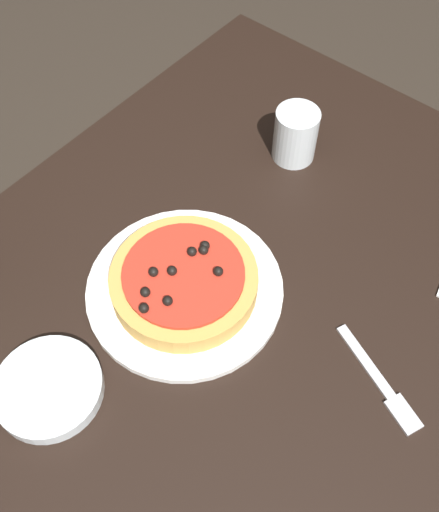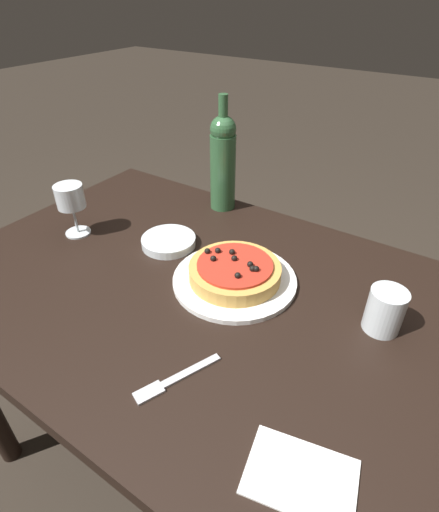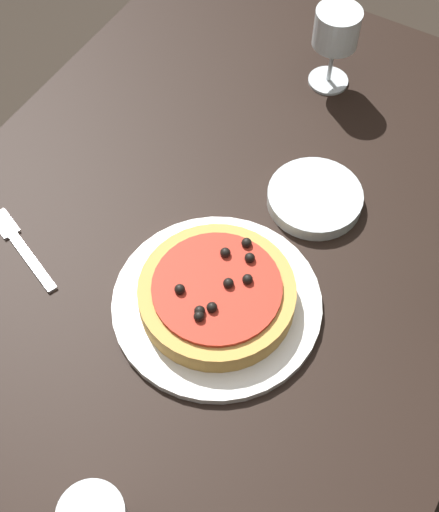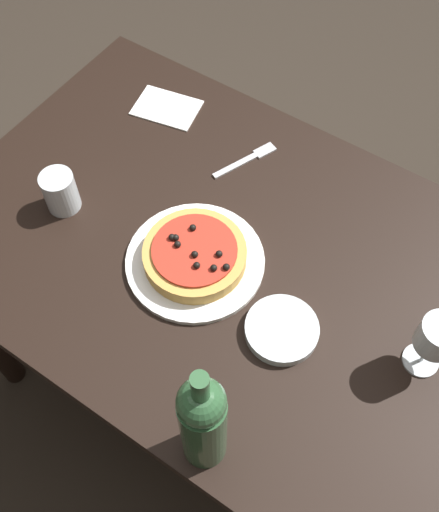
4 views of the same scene
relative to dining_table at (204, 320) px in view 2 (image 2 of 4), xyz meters
The scene contains 10 objects.
ground_plane 0.64m from the dining_table, ahead, with size 14.00×14.00×0.00m, color #2D261E.
dining_table is the anchor object (origin of this frame).
dinner_plate 0.13m from the dining_table, 130.01° to the right, with size 0.28×0.28×0.01m.
pizza 0.15m from the dining_table, 129.93° to the right, with size 0.21×0.21×0.05m.
wine_glass 0.47m from the dining_table, ahead, with size 0.07×0.07×0.14m.
wine_bottle 0.46m from the dining_table, 63.11° to the right, with size 0.07×0.07×0.33m.
water_cup 0.41m from the dining_table, 165.51° to the right, with size 0.07×0.07×0.09m.
side_bowl 0.23m from the dining_table, 27.80° to the right, with size 0.14×0.14×0.02m.
fork 0.28m from the dining_table, 114.21° to the left, with size 0.08×0.16×0.00m.
paper_napkin 0.46m from the dining_table, 143.71° to the left, with size 0.17×0.14×0.00m.
Camera 2 is at (-0.42, 0.56, 1.32)m, focal length 28.00 mm.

